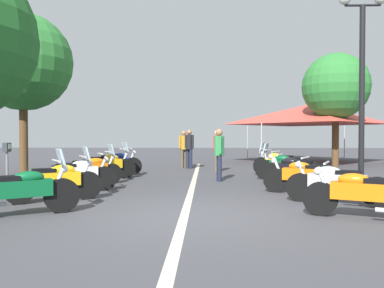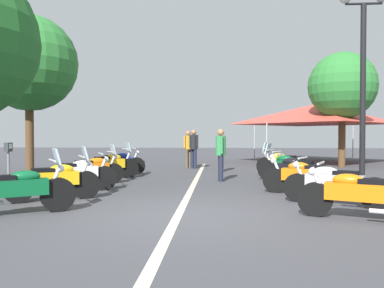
{
  "view_description": "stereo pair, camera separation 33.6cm",
  "coord_description": "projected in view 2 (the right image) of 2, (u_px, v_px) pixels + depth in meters",
  "views": [
    {
      "loc": [
        -6.85,
        -0.4,
        1.45
      ],
      "look_at": [
        3.75,
        0.0,
        1.23
      ],
      "focal_mm": 35.56,
      "sensor_mm": 36.0,
      "label": 1
    },
    {
      "loc": [
        -6.85,
        -0.73,
        1.45
      ],
      "look_at": [
        3.75,
        0.0,
        1.23
      ],
      "focal_mm": 35.56,
      "sensor_mm": 36.0,
      "label": 2
    }
  ],
  "objects": [
    {
      "name": "motorcycle_left_row_5",
      "position": [
        118.0,
        163.0,
        14.05
      ],
      "size": [
        0.97,
        1.93,
        1.01
      ],
      "rotation": [
        0.0,
        0.0,
        -1.18
      ],
      "color": "black",
      "rests_on": "ground_plane"
    },
    {
      "name": "motorcycle_left_row_0",
      "position": [
        17.0,
        190.0,
        6.93
      ],
      "size": [
        1.3,
        1.88,
        1.22
      ],
      "rotation": [
        0.0,
        0.0,
        -0.99
      ],
      "color": "black",
      "rests_on": "ground_plane"
    },
    {
      "name": "motorcycle_left_row_2",
      "position": [
        76.0,
        174.0,
        9.91
      ],
      "size": [
        1.1,
        2.0,
        1.0
      ],
      "rotation": [
        0.0,
        0.0,
        -1.12
      ],
      "color": "black",
      "rests_on": "ground_plane"
    },
    {
      "name": "bystander_1",
      "position": [
        221.0,
        147.0,
        15.26
      ],
      "size": [
        0.46,
        0.33,
        1.69
      ],
      "rotation": [
        0.0,
        0.0,
        0.99
      ],
      "color": "brown",
      "rests_on": "ground_plane"
    },
    {
      "name": "ground_plane",
      "position": [
        178.0,
        216.0,
        6.91
      ],
      "size": [
        80.0,
        80.0,
        0.0
      ],
      "primitive_type": "plane",
      "color": "#424247"
    },
    {
      "name": "bystander_2",
      "position": [
        188.0,
        146.0,
        17.4
      ],
      "size": [
        0.4,
        0.4,
        1.7
      ],
      "rotation": [
        0.0,
        0.0,
        3.94
      ],
      "color": "brown",
      "rests_on": "ground_plane"
    },
    {
      "name": "bystander_3",
      "position": [
        221.0,
        151.0,
        12.16
      ],
      "size": [
        0.53,
        0.32,
        1.68
      ],
      "rotation": [
        0.0,
        0.0,
        4.83
      ],
      "color": "#1E2338",
      "rests_on": "ground_plane"
    },
    {
      "name": "motorcycle_right_row_4",
      "position": [
        289.0,
        166.0,
        12.29
      ],
      "size": [
        1.12,
        1.98,
        1.22
      ],
      "rotation": [
        0.0,
        0.0,
        1.11
      ],
      "color": "black",
      "rests_on": "ground_plane"
    },
    {
      "name": "motorcycle_left_row_1",
      "position": [
        55.0,
        180.0,
        8.52
      ],
      "size": [
        1.16,
        1.86,
        1.21
      ],
      "rotation": [
        0.0,
        0.0,
        -1.05
      ],
      "color": "black",
      "rests_on": "ground_plane"
    },
    {
      "name": "bystander_0",
      "position": [
        194.0,
        146.0,
        16.97
      ],
      "size": [
        0.39,
        0.41,
        1.74
      ],
      "rotation": [
        0.0,
        0.0,
        5.54
      ],
      "color": "#1E2338",
      "rests_on": "ground_plane"
    },
    {
      "name": "motorcycle_left_row_4",
      "position": [
        109.0,
        165.0,
        12.84
      ],
      "size": [
        1.28,
        1.83,
        1.23
      ],
      "rotation": [
        0.0,
        0.0,
        -0.98
      ],
      "color": "black",
      "rests_on": "ground_plane"
    },
    {
      "name": "motorcycle_right_row_1",
      "position": [
        333.0,
        184.0,
        7.97
      ],
      "size": [
        1.18,
        1.97,
        0.99
      ],
      "rotation": [
        0.0,
        0.0,
        1.07
      ],
      "color": "black",
      "rests_on": "ground_plane"
    },
    {
      "name": "motorcycle_right_row_0",
      "position": [
        358.0,
        194.0,
        6.53
      ],
      "size": [
        1.04,
        1.96,
        0.99
      ],
      "rotation": [
        0.0,
        0.0,
        1.15
      ],
      "color": "black",
      "rests_on": "ground_plane"
    },
    {
      "name": "lane_centre_stripe",
      "position": [
        193.0,
        186.0,
        11.08
      ],
      "size": [
        17.24,
        0.16,
        0.01
      ],
      "primitive_type": "cube",
      "color": "beige",
      "rests_on": "ground_plane"
    },
    {
      "name": "traffic_cone_0",
      "position": [
        68.0,
        172.0,
        12.39
      ],
      "size": [
        0.36,
        0.36,
        0.61
      ],
      "color": "orange",
      "rests_on": "ground_plane"
    },
    {
      "name": "roadside_tree_0",
      "position": [
        29.0,
        63.0,
        15.06
      ],
      "size": [
        3.8,
        3.8,
        6.25
      ],
      "color": "brown",
      "rests_on": "ground_plane"
    },
    {
      "name": "parking_meter",
      "position": [
        8.0,
        159.0,
        9.32
      ],
      "size": [
        0.19,
        0.14,
        1.29
      ],
      "rotation": [
        0.0,
        0.0,
        -1.67
      ],
      "color": "slate",
      "rests_on": "ground_plane"
    },
    {
      "name": "motorcycle_left_row_3",
      "position": [
        92.0,
        169.0,
        11.4
      ],
      "size": [
        1.2,
        1.74,
        1.2
      ],
      "rotation": [
        0.0,
        0.0,
        -0.99
      ],
      "color": "black",
      "rests_on": "ground_plane"
    },
    {
      "name": "street_lamp_twin_globe",
      "position": [
        363.0,
        56.0,
        9.61
      ],
      "size": [
        0.32,
        1.22,
        5.14
      ],
      "color": "black",
      "rests_on": "ground_plane"
    },
    {
      "name": "roadside_tree_2",
      "position": [
        342.0,
        86.0,
        17.61
      ],
      "size": [
        3.11,
        3.11,
        5.34
      ],
      "color": "brown",
      "rests_on": "ground_plane"
    },
    {
      "name": "motorcycle_right_row_3",
      "position": [
        296.0,
        170.0,
        10.96
      ],
      "size": [
        1.18,
        1.84,
        1.01
      ],
      "rotation": [
        0.0,
        0.0,
        1.03
      ],
      "color": "black",
      "rests_on": "ground_plane"
    },
    {
      "name": "event_tent",
      "position": [
        316.0,
        114.0,
        20.66
      ],
      "size": [
        6.72,
        6.72,
        3.2
      ],
      "color": "#E54C3F",
      "rests_on": "ground_plane"
    },
    {
      "name": "motorcycle_right_row_5",
      "position": [
        282.0,
        163.0,
        13.67
      ],
      "size": [
        1.17,
        1.81,
        1.23
      ],
      "rotation": [
        0.0,
        0.0,
        1.03
      ],
      "color": "black",
      "rests_on": "ground_plane"
    },
    {
      "name": "motorcycle_right_row_2",
      "position": [
        305.0,
        176.0,
        9.41
      ],
      "size": [
        1.04,
        2.05,
        0.99
      ],
      "rotation": [
        0.0,
        0.0,
        1.17
      ],
      "color": "black",
      "rests_on": "ground_plane"
    }
  ]
}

